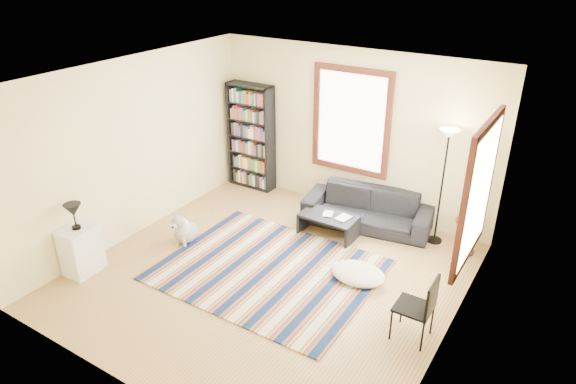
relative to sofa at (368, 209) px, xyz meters
The scene contains 21 objects.
floor 2.16m from the sofa, 105.82° to the right, with size 5.00×5.00×0.10m, color tan.
ceiling 3.32m from the sofa, 105.82° to the right, with size 5.00×5.00×0.10m, color white.
wall_back 1.34m from the sofa, 139.28° to the left, with size 5.00×0.10×2.80m, color beige.
wall_front 4.76m from the sofa, 97.20° to the right, with size 5.00×0.10×2.80m, color beige.
wall_left 3.90m from the sofa, 146.79° to the right, with size 0.10×5.00×2.80m, color beige.
wall_right 3.05m from the sofa, 46.15° to the right, with size 0.10×5.00×2.80m, color beige.
window_back 1.48m from the sofa, 144.14° to the left, with size 1.20×0.06×1.60m, color white.
window_right 2.61m from the sofa, 33.49° to the right, with size 0.06×1.20×1.60m, color white.
rug 2.10m from the sofa, 108.21° to the right, with size 2.99×2.39×0.02m, color #0D1E41.
sofa is the anchor object (origin of this frame).
bookshelf 2.64m from the sofa, behind, with size 0.90×0.30×2.00m, color black.
coffee_table 0.76m from the sofa, 121.56° to the right, with size 0.90×0.50×0.36m, color black.
book_a 0.81m from the sofa, 127.64° to the right, with size 0.21×0.16×0.02m, color beige.
book_b 0.64m from the sofa, 112.33° to the right, with size 0.18×0.25×0.02m, color beige.
floor_cushion 1.60m from the sofa, 70.08° to the right, with size 0.78×0.59×0.20m, color beige.
floor_lamp 1.29m from the sofa, ahead, with size 0.30×0.30×1.86m, color black, non-canonical shape.
side_table 1.62m from the sofa, ahead, with size 0.40×0.40×0.54m, color #4E1B13.
folding_chair 2.72m from the sofa, 54.69° to the right, with size 0.42×0.40×0.86m, color black.
white_cabinet 4.45m from the sofa, 130.33° to the right, with size 0.38×0.50×0.70m, color white.
table_lamp 4.49m from the sofa, 130.33° to the right, with size 0.24×0.24×0.38m, color black, non-canonical shape.
dog 2.97m from the sofa, 137.78° to the right, with size 0.39×0.55×0.55m, color #BABABA, non-canonical shape.
Camera 1 is at (3.46, -5.01, 4.24)m, focal length 32.00 mm.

